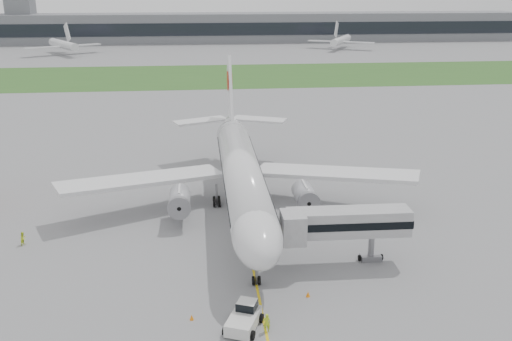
{
  "coord_description": "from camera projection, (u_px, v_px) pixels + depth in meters",
  "views": [
    {
      "loc": [
        -5.24,
        -65.88,
        29.2
      ],
      "look_at": [
        1.71,
        2.0,
        6.5
      ],
      "focal_mm": 40.0,
      "sensor_mm": 36.0,
      "label": 1
    }
  ],
  "objects": [
    {
      "name": "distant_aircraft_left",
      "position": [
        64.0,
        55.0,
        238.2
      ],
      "size": [
        41.08,
        39.79,
        11.99
      ],
      "primitive_type": null,
      "rotation": [
        0.0,
        0.0,
        0.53
      ],
      "color": "silver",
      "rests_on": "ground"
    },
    {
      "name": "apron_markings",
      "position": [
        248.0,
        242.0,
        67.19
      ],
      "size": [
        70.0,
        70.0,
        0.04
      ],
      "primitive_type": null,
      "color": "yellow",
      "rests_on": "ground"
    },
    {
      "name": "ground_crew_near",
      "position": [
        267.0,
        323.0,
        49.71
      ],
      "size": [
        0.66,
        0.45,
        1.78
      ],
      "primitive_type": "imported",
      "rotation": [
        0.0,
        0.0,
        3.18
      ],
      "color": "#ACCE22",
      "rests_on": "ground"
    },
    {
      "name": "airliner",
      "position": [
        241.0,
        170.0,
        74.72
      ],
      "size": [
        48.13,
        53.95,
        17.88
      ],
      "color": "silver",
      "rests_on": "ground"
    },
    {
      "name": "jet_bridge",
      "position": [
        341.0,
        224.0,
        60.42
      ],
      "size": [
        14.0,
        3.99,
        6.46
      ],
      "rotation": [
        0.0,
        0.0,
        -0.02
      ],
      "color": "#B2B1B4",
      "rests_on": "ground"
    },
    {
      "name": "safety_cone_right",
      "position": [
        308.0,
        294.0,
        55.41
      ],
      "size": [
        0.42,
        0.42,
        0.57
      ],
      "primitive_type": "cone",
      "color": "orange",
      "rests_on": "ground"
    },
    {
      "name": "terminal_building",
      "position": [
        207.0,
        28.0,
        286.68
      ],
      "size": [
        320.0,
        22.3,
        14.0
      ],
      "color": "slate",
      "rests_on": "ground"
    },
    {
      "name": "distant_aircraft_right",
      "position": [
        340.0,
        49.0,
        257.35
      ],
      "size": [
        38.81,
        37.3,
        11.47
      ],
      "primitive_type": null,
      "rotation": [
        0.0,
        0.0,
        -0.48
      ],
      "color": "silver",
      "rests_on": "ground"
    },
    {
      "name": "grass_strip",
      "position": [
        214.0,
        76.0,
        185.17
      ],
      "size": [
        600.0,
        50.0,
        0.02
      ],
      "primitive_type": "cube",
      "color": "#2F5C22",
      "rests_on": "ground"
    },
    {
      "name": "control_tower",
      "position": [
        25.0,
        43.0,
        282.2
      ],
      "size": [
        12.0,
        12.0,
        56.0
      ],
      "primitive_type": null,
      "color": "slate",
      "rests_on": "ground"
    },
    {
      "name": "ground_crew_far",
      "position": [
        23.0,
        238.0,
        66.19
      ],
      "size": [
        0.85,
        0.95,
        1.62
      ],
      "primitive_type": "imported",
      "rotation": [
        0.0,
        0.0,
        1.22
      ],
      "color": "#D0E726",
      "rests_on": "ground"
    },
    {
      "name": "safety_cone_left",
      "position": [
        192.0,
        317.0,
        51.63
      ],
      "size": [
        0.39,
        0.39,
        0.54
      ],
      "primitive_type": "cone",
      "color": "orange",
      "rests_on": "ground"
    },
    {
      "name": "pushback_tug",
      "position": [
        244.0,
        317.0,
        50.43
      ],
      "size": [
        3.94,
        4.69,
        2.11
      ],
      "rotation": [
        0.0,
        0.0,
        -0.39
      ],
      "color": "silver",
      "rests_on": "ground"
    },
    {
      "name": "ground",
      "position": [
        244.0,
        225.0,
        71.91
      ],
      "size": [
        600.0,
        600.0,
        0.0
      ],
      "primitive_type": "plane",
      "color": "gray",
      "rests_on": "ground"
    }
  ]
}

